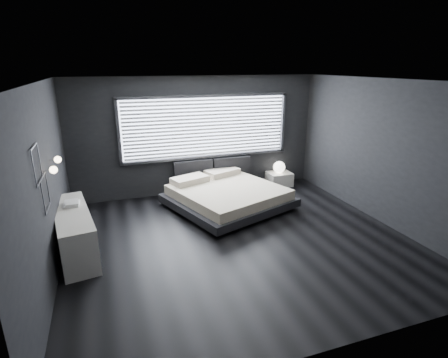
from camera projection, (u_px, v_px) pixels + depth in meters
name	position (u px, v px, depth m)	size (l,w,h in m)	color
room	(240.00, 166.00, 5.94)	(6.04, 6.00, 2.80)	black
window	(207.00, 127.00, 8.36)	(4.14, 0.09, 1.52)	white
headboard	(213.00, 169.00, 8.67)	(1.96, 0.16, 0.52)	black
sconce_near	(53.00, 170.00, 5.03)	(0.18, 0.11, 0.11)	silver
sconce_far	(58.00, 160.00, 5.57)	(0.18, 0.11, 0.11)	silver
wall_art_upper	(37.00, 164.00, 4.38)	(0.01, 0.48, 0.48)	#47474C
wall_art_lower	(45.00, 193.00, 4.76)	(0.01, 0.48, 0.48)	#47474C
bed	(227.00, 195.00, 7.77)	(2.91, 2.85, 0.60)	black
nightstand	(279.00, 179.00, 9.18)	(0.60, 0.50, 0.35)	silver
orb_lamp	(279.00, 167.00, 9.06)	(0.30, 0.30, 0.30)	white
dresser	(74.00, 232.00, 5.85)	(0.81, 1.93, 0.75)	silver
book_stack	(72.00, 203.00, 5.97)	(0.26, 0.34, 0.07)	silver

